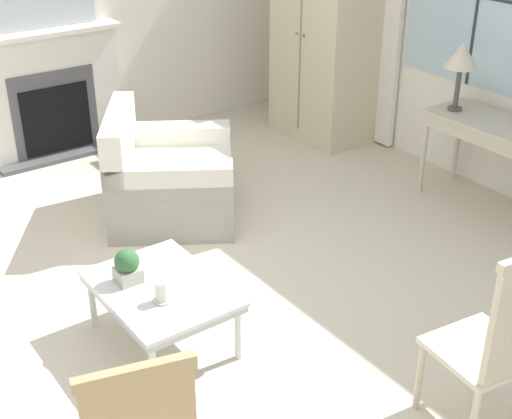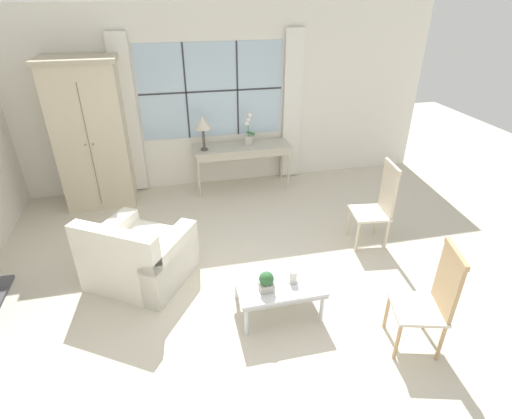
# 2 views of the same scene
# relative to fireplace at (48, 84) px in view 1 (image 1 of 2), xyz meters

# --- Properties ---
(ground_plane) EXTENTS (14.00, 14.00, 0.00)m
(ground_plane) POSITION_rel_fireplace_xyz_m (2.91, -0.30, -0.67)
(ground_plane) COLOR beige
(fireplace) EXTENTS (0.34, 1.41, 2.02)m
(fireplace) POSITION_rel_fireplace_xyz_m (0.00, 0.00, 0.00)
(fireplace) COLOR #515156
(fireplace) RESTS_ON ground_plane
(armoire) EXTENTS (1.05, 0.66, 2.16)m
(armoire) POSITION_rel_fireplace_xyz_m (1.09, 2.35, 0.41)
(armoire) COLOR beige
(armoire) RESTS_ON ground_plane
(table_lamp) EXTENTS (0.26, 0.26, 0.55)m
(table_lamp) POSITION_rel_fireplace_xyz_m (2.70, 2.33, 0.48)
(table_lamp) COLOR #4C4742
(table_lamp) RESTS_ON console_table
(armchair_upholstered) EXTENTS (1.33, 1.31, 0.86)m
(armchair_upholstered) POSITION_rel_fireplace_xyz_m (1.70, 0.25, -0.38)
(armchair_upholstered) COLOR silver
(armchair_upholstered) RESTS_ON ground_plane
(side_chair_wooden) EXTENTS (0.49, 0.49, 1.10)m
(side_chair_wooden) POSITION_rel_fireplace_xyz_m (4.68, 0.36, -0.08)
(side_chair_wooden) COLOR beige
(side_chair_wooden) RESTS_ON ground_plane
(coffee_table) EXTENTS (0.86, 0.64, 0.39)m
(coffee_table) POSITION_rel_fireplace_xyz_m (3.09, -0.58, -0.33)
(coffee_table) COLOR silver
(coffee_table) RESTS_ON ground_plane
(potted_plant_small) EXTENTS (0.14, 0.14, 0.21)m
(potted_plant_small) POSITION_rel_fireplace_xyz_m (2.94, -0.70, -0.18)
(potted_plant_small) COLOR #BCB7AD
(potted_plant_small) RESTS_ON coffee_table
(pillar_candle) EXTENTS (0.11, 0.11, 0.14)m
(pillar_candle) POSITION_rel_fireplace_xyz_m (3.23, -0.64, -0.23)
(pillar_candle) COLOR silver
(pillar_candle) RESTS_ON coffee_table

